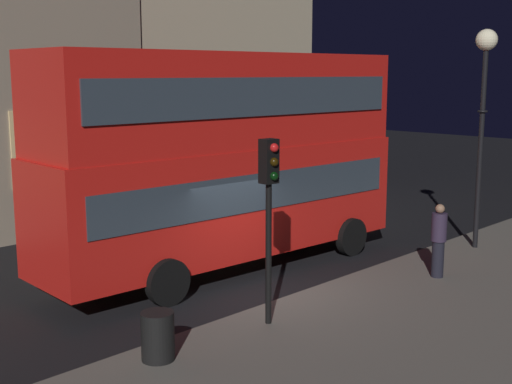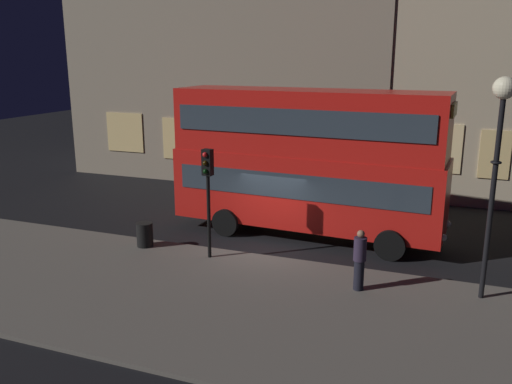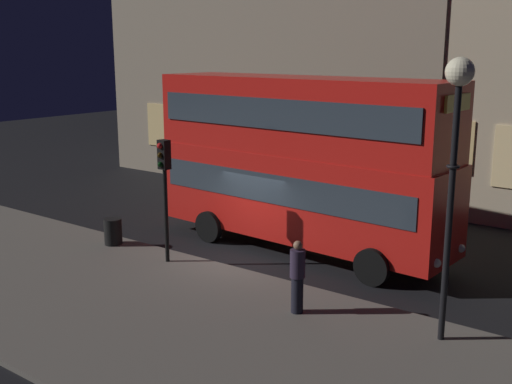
{
  "view_description": "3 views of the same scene",
  "coord_description": "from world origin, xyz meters",
  "px_view_note": "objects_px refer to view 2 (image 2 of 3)",
  "views": [
    {
      "loc": [
        -10.72,
        -10.37,
        5.02
      ],
      "look_at": [
        -0.07,
        0.08,
        2.39
      ],
      "focal_mm": 47.86,
      "sensor_mm": 36.0,
      "label": 1
    },
    {
      "loc": [
        6.03,
        -16.7,
        6.67
      ],
      "look_at": [
        -0.8,
        1.31,
        1.74
      ],
      "focal_mm": 37.5,
      "sensor_mm": 36.0,
      "label": 2
    },
    {
      "loc": [
        11.29,
        -14.14,
        6.31
      ],
      "look_at": [
        0.37,
        0.53,
        2.1
      ],
      "focal_mm": 43.69,
      "sensor_mm": 36.0,
      "label": 3
    }
  ],
  "objects_px": {
    "traffic_light_near_kerb": "(208,180)",
    "litter_bin": "(145,234)",
    "double_decker_bus": "(307,157)",
    "pedestrian": "(360,259)",
    "street_lamp": "(500,130)"
  },
  "relations": [
    {
      "from": "double_decker_bus",
      "to": "traffic_light_near_kerb",
      "type": "xyz_separation_m",
      "value": [
        -2.3,
        -3.65,
        -0.29
      ]
    },
    {
      "from": "traffic_light_near_kerb",
      "to": "litter_bin",
      "type": "xyz_separation_m",
      "value": [
        -2.6,
        0.18,
        -2.21
      ]
    },
    {
      "from": "traffic_light_near_kerb",
      "to": "litter_bin",
      "type": "relative_size",
      "value": 4.28
    },
    {
      "from": "traffic_light_near_kerb",
      "to": "double_decker_bus",
      "type": "bearing_deg",
      "value": 62.19
    },
    {
      "from": "litter_bin",
      "to": "double_decker_bus",
      "type": "bearing_deg",
      "value": 35.36
    },
    {
      "from": "pedestrian",
      "to": "litter_bin",
      "type": "height_order",
      "value": "pedestrian"
    },
    {
      "from": "litter_bin",
      "to": "street_lamp",
      "type": "bearing_deg",
      "value": -1.37
    },
    {
      "from": "street_lamp",
      "to": "pedestrian",
      "type": "distance_m",
      "value": 5.05
    },
    {
      "from": "traffic_light_near_kerb",
      "to": "pedestrian",
      "type": "distance_m",
      "value": 5.45
    },
    {
      "from": "traffic_light_near_kerb",
      "to": "pedestrian",
      "type": "xyz_separation_m",
      "value": [
        5.12,
        -0.78,
        -1.72
      ]
    },
    {
      "from": "traffic_light_near_kerb",
      "to": "street_lamp",
      "type": "height_order",
      "value": "street_lamp"
    },
    {
      "from": "traffic_light_near_kerb",
      "to": "litter_bin",
      "type": "distance_m",
      "value": 3.42
    },
    {
      "from": "double_decker_bus",
      "to": "street_lamp",
      "type": "bearing_deg",
      "value": -28.18
    },
    {
      "from": "pedestrian",
      "to": "double_decker_bus",
      "type": "bearing_deg",
      "value": 10.22
    },
    {
      "from": "double_decker_bus",
      "to": "street_lamp",
      "type": "relative_size",
      "value": 1.7
    }
  ]
}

